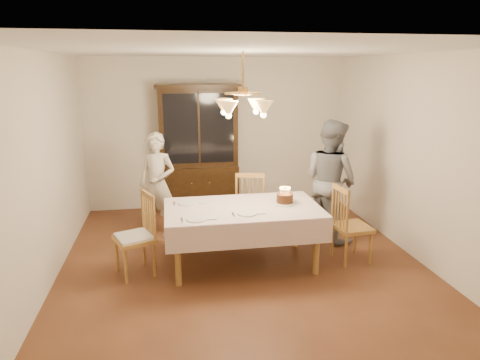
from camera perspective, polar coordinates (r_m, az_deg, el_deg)
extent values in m
plane|color=#552B18|center=(5.54, 0.36, -11.09)|extent=(5.00, 5.00, 0.00)
plane|color=white|center=(5.00, 0.41, 16.87)|extent=(5.00, 5.00, 0.00)
plane|color=silver|center=(7.55, -3.02, 6.20)|extent=(4.50, 0.00, 4.50)
plane|color=silver|center=(2.80, 9.66, -8.85)|extent=(4.50, 0.00, 4.50)
plane|color=silver|center=(5.21, -24.74, 1.04)|extent=(0.00, 5.00, 5.00)
plane|color=silver|center=(5.93, 22.32, 2.80)|extent=(0.00, 5.00, 5.00)
cube|color=olive|center=(5.27, 0.37, -3.91)|extent=(1.80, 1.00, 0.04)
cube|color=silver|center=(5.26, 0.38, -3.67)|extent=(1.90, 1.10, 0.01)
cylinder|color=olive|center=(4.94, -8.29, -10.06)|extent=(0.07, 0.07, 0.71)
cylinder|color=olive|center=(5.23, 10.20, -8.71)|extent=(0.07, 0.07, 0.71)
cylinder|color=olive|center=(5.71, -8.57, -6.57)|extent=(0.07, 0.07, 0.71)
cylinder|color=olive|center=(5.96, 7.46, -5.60)|extent=(0.07, 0.07, 0.71)
cube|color=black|center=(7.44, -5.38, -1.07)|extent=(1.30, 0.50, 0.80)
cube|color=black|center=(7.27, -5.61, 7.02)|extent=(1.30, 0.40, 1.30)
cube|color=black|center=(7.08, -5.49, 6.82)|extent=(1.14, 0.01, 1.14)
cube|color=black|center=(7.17, -5.72, 12.37)|extent=(1.38, 0.54, 0.06)
cube|color=olive|center=(6.25, 1.32, -3.59)|extent=(0.51, 0.50, 0.05)
cube|color=olive|center=(5.93, 1.34, 0.62)|extent=(0.40, 0.11, 0.06)
cylinder|color=olive|center=(6.49, 2.91, -5.10)|extent=(0.04, 0.04, 0.43)
cylinder|color=olive|center=(6.49, -0.28, -5.07)|extent=(0.04, 0.04, 0.43)
cylinder|color=olive|center=(6.17, 2.98, -6.16)|extent=(0.04, 0.04, 0.43)
cylinder|color=olive|center=(6.17, -0.38, -6.14)|extent=(0.04, 0.04, 0.43)
cube|color=olive|center=(5.25, -13.93, -7.67)|extent=(0.55, 0.56, 0.05)
cube|color=olive|center=(5.14, -12.27, -1.93)|extent=(0.18, 0.39, 0.06)
cylinder|color=olive|center=(5.46, -16.09, -9.61)|extent=(0.04, 0.04, 0.43)
cylinder|color=olive|center=(5.15, -14.98, -11.09)|extent=(0.04, 0.04, 0.43)
cylinder|color=olive|center=(5.55, -12.67, -8.99)|extent=(0.04, 0.04, 0.43)
cylinder|color=olive|center=(5.24, -11.37, -10.40)|extent=(0.04, 0.04, 0.43)
cube|color=beige|center=(5.24, -13.96, -7.31)|extent=(0.50, 0.51, 0.03)
cube|color=olive|center=(5.65, 14.72, -6.13)|extent=(0.46, 0.48, 0.05)
cube|color=olive|center=(5.40, 13.32, -1.19)|extent=(0.07, 0.40, 0.06)
cylinder|color=olive|center=(5.67, 16.98, -8.75)|extent=(0.04, 0.04, 0.43)
cylinder|color=olive|center=(5.96, 15.16, -7.48)|extent=(0.04, 0.04, 0.43)
cylinder|color=olive|center=(5.51, 13.93, -9.25)|extent=(0.04, 0.04, 0.43)
cylinder|color=olive|center=(5.80, 12.22, -7.90)|extent=(0.04, 0.04, 0.43)
imported|color=beige|center=(6.37, -10.95, -0.57)|extent=(0.66, 0.57, 1.53)
imported|color=slate|center=(6.21, 11.93, -0.05)|extent=(0.96, 1.05, 1.73)
cylinder|color=white|center=(5.43, 5.98, -3.04)|extent=(0.30, 0.30, 0.01)
cylinder|color=#371B0C|center=(5.41, 5.99, -2.40)|extent=(0.21, 0.21, 0.11)
cylinder|color=#598CD8|center=(5.40, 6.65, -1.44)|extent=(0.01, 0.01, 0.07)
sphere|color=#FFB23F|center=(5.39, 6.66, -1.03)|extent=(0.01, 0.01, 0.01)
cylinder|color=pink|center=(5.42, 6.53, -1.37)|extent=(0.01, 0.01, 0.07)
sphere|color=#FFB23F|center=(5.41, 6.55, -0.96)|extent=(0.01, 0.01, 0.01)
cylinder|color=#EACC66|center=(5.43, 6.34, -1.32)|extent=(0.01, 0.01, 0.07)
sphere|color=#FFB23F|center=(5.42, 6.35, -0.91)|extent=(0.01, 0.01, 0.01)
cylinder|color=#598CD8|center=(5.44, 6.10, -1.29)|extent=(0.01, 0.01, 0.07)
sphere|color=#FFB23F|center=(5.43, 6.11, -0.89)|extent=(0.01, 0.01, 0.01)
cylinder|color=pink|center=(5.44, 5.84, -1.29)|extent=(0.01, 0.01, 0.07)
sphere|color=#FFB23F|center=(5.43, 5.85, -0.89)|extent=(0.01, 0.01, 0.01)
cylinder|color=#EACC66|center=(5.43, 5.61, -1.32)|extent=(0.01, 0.01, 0.07)
sphere|color=#FFB23F|center=(5.42, 5.62, -0.91)|extent=(0.01, 0.01, 0.01)
cylinder|color=#598CD8|center=(5.41, 5.45, -1.37)|extent=(0.01, 0.01, 0.07)
sphere|color=#FFB23F|center=(5.40, 5.46, -0.96)|extent=(0.01, 0.01, 0.01)
cylinder|color=pink|center=(5.39, 5.36, -1.43)|extent=(0.01, 0.01, 0.07)
sphere|color=#FFB23F|center=(5.38, 5.37, -1.02)|extent=(0.01, 0.01, 0.01)
cylinder|color=#EACC66|center=(5.36, 5.38, -1.50)|extent=(0.01, 0.01, 0.07)
sphere|color=#FFB23F|center=(5.35, 5.39, -1.09)|extent=(0.01, 0.01, 0.01)
cylinder|color=#598CD8|center=(5.34, 5.50, -1.57)|extent=(0.01, 0.01, 0.07)
sphere|color=#FFB23F|center=(5.33, 5.51, -1.16)|extent=(0.01, 0.01, 0.01)
cylinder|color=pink|center=(5.33, 5.69, -1.62)|extent=(0.01, 0.01, 0.07)
sphere|color=#FFB23F|center=(5.32, 5.70, -1.21)|extent=(0.01, 0.01, 0.01)
cylinder|color=#EACC66|center=(5.32, 5.94, -1.65)|extent=(0.01, 0.01, 0.07)
sphere|color=#FFB23F|center=(5.31, 5.95, -1.24)|extent=(0.01, 0.01, 0.01)
cylinder|color=#598CD8|center=(5.32, 6.20, -1.65)|extent=(0.01, 0.01, 0.07)
sphere|color=#FFB23F|center=(5.31, 6.21, -1.24)|extent=(0.01, 0.01, 0.01)
cylinder|color=pink|center=(5.33, 6.43, -1.63)|extent=(0.01, 0.01, 0.07)
sphere|color=#FFB23F|center=(5.32, 6.44, -1.21)|extent=(0.01, 0.01, 0.01)
cylinder|color=#EACC66|center=(5.35, 6.60, -1.57)|extent=(0.01, 0.01, 0.07)
sphere|color=#FFB23F|center=(5.34, 6.61, -1.16)|extent=(0.01, 0.01, 0.01)
cylinder|color=#598CD8|center=(5.37, 6.68, -1.51)|extent=(0.01, 0.01, 0.07)
sphere|color=#FFB23F|center=(5.36, 6.69, -1.10)|extent=(0.01, 0.01, 0.01)
cylinder|color=white|center=(4.86, -5.76, -5.17)|extent=(0.25, 0.25, 0.02)
cube|color=silver|center=(4.85, -7.74, -5.30)|extent=(0.01, 0.16, 0.01)
cube|color=beige|center=(4.87, -3.78, -5.09)|extent=(0.10, 0.10, 0.01)
cylinder|color=white|center=(5.02, 0.96, -4.43)|extent=(0.24, 0.24, 0.02)
cube|color=silver|center=(4.99, -0.92, -4.58)|extent=(0.02, 0.16, 0.01)
cube|color=beige|center=(5.05, 2.82, -4.34)|extent=(0.10, 0.10, 0.01)
cylinder|color=white|center=(5.44, -6.89, -3.00)|extent=(0.27, 0.27, 0.02)
cube|color=silver|center=(5.44, -8.78, -3.13)|extent=(0.01, 0.16, 0.01)
cube|color=beige|center=(5.45, -5.01, -2.94)|extent=(0.10, 0.10, 0.01)
cylinder|color=#BF8C3F|center=(4.99, 0.41, 14.58)|extent=(0.02, 0.02, 0.40)
cylinder|color=#BF8C3F|center=(5.00, 0.40, 11.71)|extent=(0.12, 0.12, 0.10)
cone|color=#D8994C|center=(5.24, 2.17, 9.87)|extent=(0.22, 0.22, 0.18)
sphere|color=#FFD899|center=(5.25, 2.16, 9.10)|extent=(0.07, 0.07, 0.07)
cone|color=#D8994C|center=(5.17, -2.19, 9.80)|extent=(0.22, 0.22, 0.18)
sphere|color=#FFD899|center=(5.18, -2.18, 9.03)|extent=(0.07, 0.07, 0.07)
cone|color=#D8994C|center=(4.78, -1.54, 9.41)|extent=(0.22, 0.22, 0.18)
sphere|color=#FFD899|center=(4.79, -1.53, 8.58)|extent=(0.07, 0.07, 0.07)
cone|color=#D8994C|center=(4.86, 3.15, 9.48)|extent=(0.22, 0.22, 0.18)
sphere|color=#FFD899|center=(4.86, 3.14, 8.65)|extent=(0.07, 0.07, 0.07)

